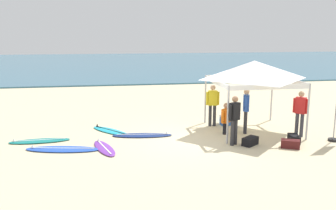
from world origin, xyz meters
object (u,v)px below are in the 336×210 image
canopy_tent (254,70)px  person_blue (246,108)px  person_orange (226,117)px  person_black (234,117)px  surfboard_teal (39,141)px  surfboard_purple (104,148)px  gear_bag_by_pole (290,144)px  person_yellow (213,103)px  surfboard_navy (142,135)px  cooler_box (226,120)px  surfboard_cyan (110,131)px  gear_bag_near_tent (250,141)px  surfboard_blue (62,149)px  person_red (300,110)px  gear_bag_on_sand (294,139)px

canopy_tent → person_blue: 1.48m
person_orange → person_black: bearing=-96.5°
surfboard_teal → surfboard_purple: bearing=-27.3°
gear_bag_by_pole → person_yellow: bearing=119.2°
surfboard_navy → person_orange: (3.16, -0.20, 0.62)m
person_black → cooler_box: 2.82m
surfboard_cyan → cooler_box: size_ratio=3.63×
canopy_tent → cooler_box: bearing=125.2°
gear_bag_by_pole → gear_bag_near_tent: bearing=157.2°
person_black → canopy_tent: bearing=51.6°
person_blue → person_yellow: bearing=127.9°
canopy_tent → surfboard_blue: 7.56m
surfboard_purple → person_blue: person_blue is taller
person_orange → cooler_box: 1.43m
surfboard_purple → person_orange: bearing=13.7°
person_blue → person_yellow: (-0.96, 1.23, 0.00)m
canopy_tent → surfboard_purple: bearing=-166.3°
person_red → person_yellow: same height
canopy_tent → gear_bag_on_sand: (0.87, -1.76, -2.25)m
canopy_tent → cooler_box: canopy_tent is taller
gear_bag_near_tent → cooler_box: (0.05, 2.77, 0.06)m
person_red → gear_bag_near_tent: person_red is taller
surfboard_cyan → surfboard_blue: bearing=-127.7°
person_blue → gear_bag_by_pole: (0.84, -1.98, -0.85)m
person_red → surfboard_blue: bearing=-178.4°
surfboard_blue → surfboard_navy: (2.76, 1.20, 0.00)m
person_red → person_orange: 2.71m
surfboard_cyan → surfboard_teal: 2.66m
person_black → person_blue: (0.93, 1.34, 0.00)m
surfboard_navy → person_blue: bearing=-3.2°
surfboard_teal → gear_bag_on_sand: bearing=-9.9°
person_red → person_black: bearing=-167.8°
surfboard_blue → surfboard_teal: same height
gear_bag_on_sand → surfboard_navy: bearing=162.1°
cooler_box → surfboard_navy: bearing=-163.3°
gear_bag_near_tent → gear_bag_on_sand: 1.62m
surfboard_navy → surfboard_purple: 1.91m
person_black → gear_bag_near_tent: size_ratio=2.85×
canopy_tent → person_red: canopy_tent is taller
surfboard_purple → surfboard_teal: 2.57m
surfboard_cyan → person_yellow: bearing=2.6°
person_red → gear_bag_near_tent: size_ratio=2.85×
cooler_box → surfboard_cyan: bearing=-176.9°
surfboard_blue → gear_bag_on_sand: (7.94, -0.47, 0.10)m
gear_bag_near_tent → cooler_box: 2.77m
surfboard_purple → person_red: (7.14, 0.33, 0.95)m
surfboard_navy → gear_bag_by_pole: gear_bag_by_pole is taller
surfboard_navy → person_yellow: size_ratio=1.33×
gear_bag_on_sand → person_orange: bearing=143.7°
gear_bag_by_pole → surfboard_purple: bearing=171.8°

